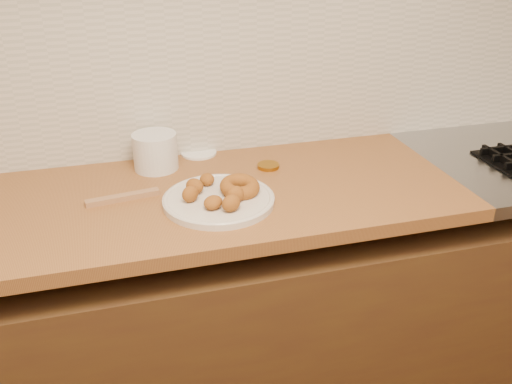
% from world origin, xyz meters
% --- Properties ---
extents(wall_back, '(4.00, 0.02, 2.70)m').
position_xyz_m(wall_back, '(0.00, 2.00, 1.35)').
color(wall_back, tan).
rests_on(wall_back, ground).
extents(base_cabinet, '(3.60, 0.60, 0.77)m').
position_xyz_m(base_cabinet, '(0.00, 1.69, 0.39)').
color(base_cabinet, '#4B3216').
rests_on(base_cabinet, floor).
extents(butcher_block, '(2.30, 0.62, 0.04)m').
position_xyz_m(butcher_block, '(-0.65, 1.69, 0.88)').
color(butcher_block, brown).
rests_on(butcher_block, base_cabinet).
extents(backsplash, '(3.60, 0.02, 0.60)m').
position_xyz_m(backsplash, '(0.00, 1.99, 1.20)').
color(backsplash, beige).
rests_on(backsplash, wall_back).
extents(donut_plate, '(0.30, 0.30, 0.02)m').
position_xyz_m(donut_plate, '(-0.21, 1.61, 0.91)').
color(donut_plate, beige).
rests_on(donut_plate, butcher_block).
extents(ring_donut, '(0.15, 0.16, 0.05)m').
position_xyz_m(ring_donut, '(-0.15, 1.62, 0.94)').
color(ring_donut, '#99541D').
rests_on(ring_donut, donut_plate).
extents(fried_dough_chunks, '(0.17, 0.23, 0.05)m').
position_xyz_m(fried_dough_chunks, '(-0.23, 1.59, 0.94)').
color(fried_dough_chunks, '#99541D').
rests_on(fried_dough_chunks, donut_plate).
extents(plastic_tub, '(0.18, 0.18, 0.11)m').
position_xyz_m(plastic_tub, '(-0.35, 1.89, 0.96)').
color(plastic_tub, silver).
rests_on(plastic_tub, butcher_block).
extents(tub_lid, '(0.15, 0.15, 0.01)m').
position_xyz_m(tub_lid, '(-0.20, 1.97, 0.90)').
color(tub_lid, white).
rests_on(tub_lid, butcher_block).
extents(brass_jar_lid, '(0.09, 0.09, 0.01)m').
position_xyz_m(brass_jar_lid, '(-0.01, 1.80, 0.91)').
color(brass_jar_lid, '#9D6C16').
rests_on(brass_jar_lid, butcher_block).
extents(wooden_utensil, '(0.20, 0.05, 0.02)m').
position_xyz_m(wooden_utensil, '(-0.46, 1.70, 0.91)').
color(wooden_utensil, '#996B46').
rests_on(wooden_utensil, butcher_block).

